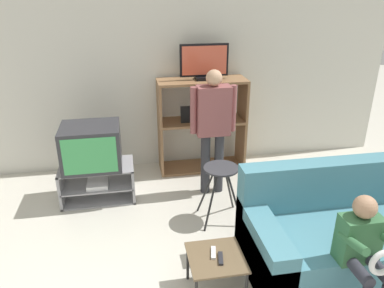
# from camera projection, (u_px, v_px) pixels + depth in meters

# --- Properties ---
(wall_back) EXTENTS (6.40, 0.06, 2.60)m
(wall_back) POSITION_uv_depth(u_px,v_px,m) (157.00, 72.00, 4.87)
(wall_back) COLOR silver
(wall_back) RESTS_ON ground_plane
(tv_stand) EXTENTS (0.84, 0.47, 0.43)m
(tv_stand) POSITION_uv_depth(u_px,v_px,m) (98.00, 182.00, 4.39)
(tv_stand) COLOR #939399
(tv_stand) RESTS_ON ground_plane
(television_main) EXTENTS (0.65, 0.54, 0.49)m
(television_main) POSITION_uv_depth(u_px,v_px,m) (91.00, 146.00, 4.21)
(television_main) COLOR #2D2D33
(television_main) RESTS_ON tv_stand
(media_shelf) EXTENTS (1.14, 0.42, 1.24)m
(media_shelf) POSITION_uv_depth(u_px,v_px,m) (202.00, 125.00, 4.97)
(media_shelf) COLOR #8E6642
(media_shelf) RESTS_ON ground_plane
(television_flat) EXTENTS (0.61, 0.20, 0.44)m
(television_flat) POSITION_uv_depth(u_px,v_px,m) (204.00, 63.00, 4.66)
(television_flat) COLOR black
(television_flat) RESTS_ON media_shelf
(folding_stool) EXTENTS (0.44, 0.40, 0.63)m
(folding_stool) POSITION_uv_depth(u_px,v_px,m) (221.00, 177.00, 3.88)
(folding_stool) COLOR black
(folding_stool) RESTS_ON ground_plane
(snack_table) EXTENTS (0.44, 0.44, 0.37)m
(snack_table) POSITION_uv_depth(u_px,v_px,m) (216.00, 261.00, 2.97)
(snack_table) COLOR brown
(snack_table) RESTS_ON ground_plane
(remote_control_black) EXTENTS (0.06, 0.15, 0.02)m
(remote_control_black) POSITION_uv_depth(u_px,v_px,m) (221.00, 258.00, 2.92)
(remote_control_black) COLOR #232328
(remote_control_black) RESTS_ON snack_table
(remote_control_white) EXTENTS (0.07, 0.15, 0.02)m
(remote_control_white) POSITION_uv_depth(u_px,v_px,m) (213.00, 253.00, 2.98)
(remote_control_white) COLOR silver
(remote_control_white) RESTS_ON snack_table
(couch) EXTENTS (1.86, 0.91, 0.90)m
(couch) POSITION_uv_depth(u_px,v_px,m) (349.00, 235.00, 3.32)
(couch) COLOR teal
(couch) RESTS_ON ground_plane
(person_standing_adult) EXTENTS (0.53, 0.20, 1.51)m
(person_standing_adult) POSITION_uv_depth(u_px,v_px,m) (213.00, 122.00, 4.27)
(person_standing_adult) COLOR #2D2D33
(person_standing_adult) RESTS_ON ground_plane
(person_seated_child) EXTENTS (0.33, 0.43, 0.99)m
(person_seated_child) POSITION_uv_depth(u_px,v_px,m) (364.00, 250.00, 2.69)
(person_seated_child) COLOR #2D2D38
(person_seated_child) RESTS_ON ground_plane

